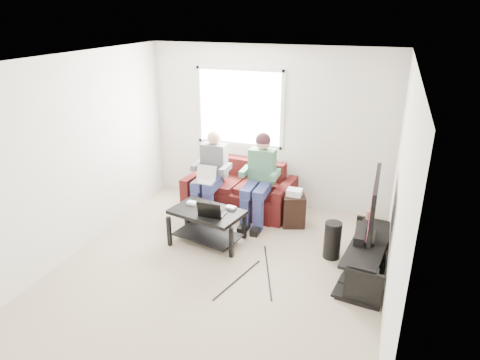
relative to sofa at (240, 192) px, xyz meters
name	(u,v)px	position (x,y,z in m)	size (l,w,h in m)	color
floor	(218,271)	(0.34, -1.82, -0.30)	(4.50, 4.50, 0.00)	tan
ceiling	(213,60)	(0.34, -1.82, 2.30)	(4.50, 4.50, 0.00)	white
wall_back	(269,128)	(0.34, 0.43, 1.00)	(4.50, 4.50, 0.00)	silver
wall_front	(93,286)	(0.34, -4.07, 1.00)	(4.50, 4.50, 0.00)	silver
wall_left	(74,157)	(-1.66, -1.82, 1.00)	(4.50, 4.50, 0.00)	silver
wall_right	(398,199)	(2.34, -1.82, 1.00)	(4.50, 4.50, 0.00)	silver
window	(240,108)	(-0.16, 0.42, 1.30)	(1.48, 0.04, 1.28)	white
sofa	(240,192)	(0.00, 0.00, 0.00)	(1.76, 0.93, 0.79)	#461311
person_left	(211,171)	(-0.40, -0.28, 0.42)	(0.40, 0.71, 1.32)	navy
person_right	(260,173)	(0.40, -0.26, 0.48)	(0.40, 0.71, 1.37)	navy
laptop_silver	(204,178)	(-0.40, -0.53, 0.39)	(0.32, 0.22, 0.24)	silver
coffee_table	(207,219)	(-0.08, -1.18, 0.07)	(1.09, 0.79, 0.49)	black
laptop_black	(212,206)	(0.04, -1.26, 0.31)	(0.34, 0.24, 0.24)	black
controller_a	(192,203)	(-0.36, -1.06, 0.21)	(0.14, 0.09, 0.04)	silver
controller_b	(205,203)	(-0.18, -1.00, 0.21)	(0.14, 0.09, 0.04)	black
controller_c	(231,208)	(0.22, -1.03, 0.21)	(0.14, 0.09, 0.04)	gray
tv_stand	(367,260)	(2.11, -1.26, -0.09)	(0.59, 1.42, 0.45)	black
tv	(374,205)	(2.11, -1.16, 0.62)	(0.12, 1.10, 0.81)	black
soundbar	(360,233)	(1.99, -1.16, 0.21)	(0.12, 0.50, 0.10)	black
drink_cup	(369,215)	(2.06, -0.63, 0.22)	(0.08, 0.08, 0.12)	#996742
console_white	(365,273)	(2.11, -1.66, -0.03)	(0.30, 0.22, 0.06)	silver
console_grey	(369,243)	(2.11, -0.96, -0.02)	(0.34, 0.26, 0.08)	gray
console_black	(367,257)	(2.11, -1.31, -0.02)	(0.38, 0.30, 0.07)	black
subwoofer	(332,240)	(1.64, -1.01, -0.04)	(0.22, 0.22, 0.51)	black
keyboard_floor	(343,286)	(1.88, -1.64, -0.28)	(0.16, 0.49, 0.03)	black
end_table	(294,209)	(0.95, -0.27, -0.03)	(0.33, 0.33, 0.59)	black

